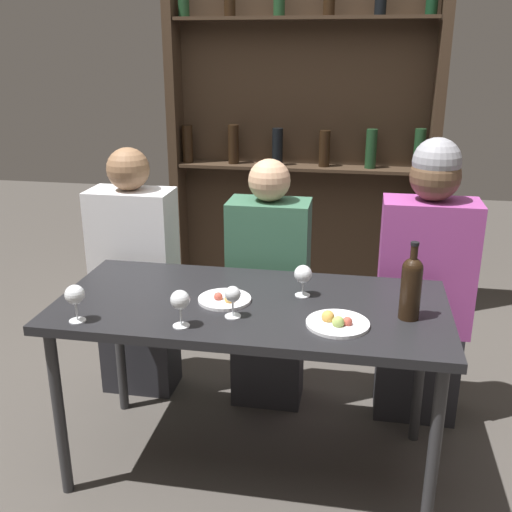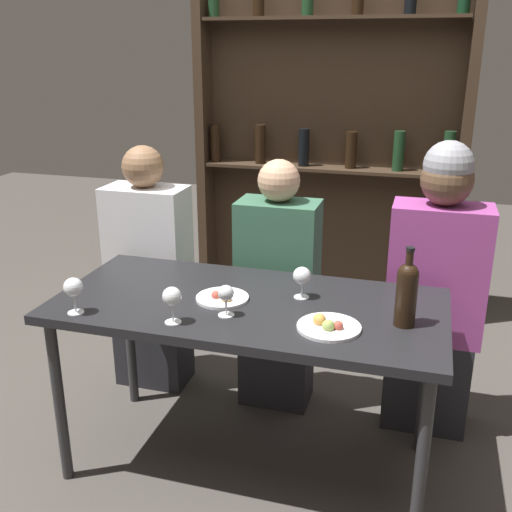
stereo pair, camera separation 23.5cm
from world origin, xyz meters
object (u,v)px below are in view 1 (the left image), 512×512
Objects in this scene: wine_bottle at (411,285)px; food_plate_1 at (225,299)px; wine_glass_3 at (303,275)px; seated_person_right at (424,288)px; seated_person_left at (136,281)px; food_plate_0 at (337,322)px; wine_glass_1 at (75,296)px; wine_glass_2 at (233,296)px; seated_person_center at (269,293)px; wine_glass_0 at (180,301)px.

wine_bottle is 0.70m from food_plate_1.
wine_glass_3 is 0.10× the size of seated_person_right.
wine_bottle is at bearing -23.65° from seated_person_left.
wine_glass_3 is 0.29m from food_plate_0.
seated_person_right is at bearing 31.74° from wine_glass_1.
seated_person_right is at bearing 41.64° from wine_glass_2.
food_plate_0 is 0.19× the size of seated_person_center.
wine_glass_2 is 0.94× the size of wine_glass_3.
wine_glass_0 is 0.66× the size of food_plate_1.
seated_person_center is at bearing 115.82° from wine_glass_3.
wine_glass_1 is (-1.17, -0.24, -0.03)m from wine_bottle.
seated_person_right is (1.28, 0.79, -0.20)m from wine_glass_1.
wine_bottle is at bearing -42.63° from seated_person_center.
wine_glass_3 is (0.23, 0.24, 0.00)m from wine_glass_2.
wine_glass_0 reaches higher than food_plate_0.
seated_person_right is (0.11, 0.55, -0.23)m from wine_bottle.
food_plate_1 is at bearing 66.98° from wine_glass_0.
seated_person_left is (-0.63, 0.65, -0.25)m from wine_glass_2.
food_plate_0 is 1.22m from seated_person_left.
wine_glass_3 is (0.77, 0.37, -0.01)m from wine_glass_1.
seated_person_right reaches higher than wine_glass_3.
wine_glass_2 is 0.09× the size of seated_person_right.
seated_person_left reaches higher than wine_glass_2.
seated_person_left is at bearing 134.04° from wine_glass_2.
seated_person_left is at bearing 156.35° from wine_bottle.
wine_glass_3 is at bearing 46.38° from wine_glass_2.
wine_glass_3 is at bearing 121.21° from food_plate_0.
food_plate_0 is at bearing -156.93° from wine_bottle.
wine_glass_2 is 0.38m from food_plate_0.
food_plate_0 is at bearing -62.12° from seated_person_center.
food_plate_1 is (0.48, 0.27, -0.09)m from wine_glass_1.
wine_glass_1 is 0.11× the size of seated_person_left.
wine_bottle reaches higher than food_plate_1.
seated_person_left is at bearing 121.67° from wine_glass_0.
wine_bottle is at bearing -2.30° from food_plate_1.
seated_person_left is (-0.09, 0.79, -0.26)m from wine_glass_1.
wine_glass_1 is at bearing -171.87° from food_plate_0.
food_plate_0 is at bearing -0.58° from wine_glass_2.
food_plate_1 is 0.16× the size of seated_person_right.
seated_person_left is (-0.47, 0.76, -0.26)m from wine_glass_0.
wine_glass_0 is at bearing 3.91° from wine_glass_1.
seated_person_left is at bearing 180.00° from seated_person_center.
wine_glass_3 is 0.68m from seated_person_right.
wine_glass_0 is (-0.79, -0.21, -0.03)m from wine_bottle.
wine_glass_2 is 0.10× the size of seated_person_left.
wine_glass_0 is 0.11× the size of seated_person_left.
food_plate_1 is 0.17× the size of seated_person_left.
seated_person_right is at bearing 61.29° from food_plate_0.
seated_person_center reaches higher than wine_glass_2.
food_plate_1 is 0.56m from seated_person_center.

